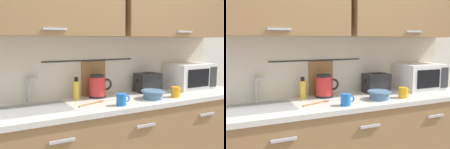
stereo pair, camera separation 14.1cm
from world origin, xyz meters
The scene contains 11 objects.
counter_unit centered at (-0.01, 0.30, 0.46)m, with size 2.53×0.64×0.90m.
back_wall_assembly centered at (0.00, 0.53, 1.52)m, with size 3.70×0.41×2.50m.
sink_faucet centered at (-0.79, 0.53, 1.04)m, with size 0.09×0.17×0.22m.
microwave centered at (0.86, 0.41, 1.04)m, with size 0.46×0.35×0.27m.
electric_kettle centered at (-0.20, 0.46, 1.00)m, with size 0.23×0.16×0.21m.
dish_soap_bottle centered at (-0.40, 0.48, 0.99)m, with size 0.06×0.06×0.20m.
mug_near_sink centered at (-0.16, 0.10, 0.95)m, with size 0.12×0.08×0.09m.
mixing_bowl centered at (0.20, 0.18, 0.94)m, with size 0.21×0.21×0.08m.
toaster centered at (0.35, 0.46, 1.00)m, with size 0.26×0.17×0.19m.
mug_by_kettle centered at (0.43, 0.14, 0.95)m, with size 0.12×0.08×0.09m.
wooden_spoon centered at (-0.33, 0.26, 0.91)m, with size 0.27×0.12×0.01m.
Camera 1 is at (-1.18, -1.64, 1.41)m, focal length 41.50 mm.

